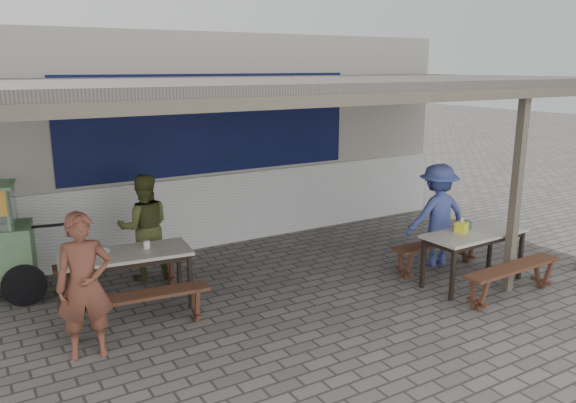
# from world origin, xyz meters

# --- Properties ---
(ground) EXTENTS (60.00, 60.00, 0.00)m
(ground) POSITION_xyz_m (0.00, 0.00, 0.00)
(ground) COLOR slate
(ground) RESTS_ON ground
(back_wall) EXTENTS (9.00, 1.28, 3.50)m
(back_wall) POSITION_xyz_m (-0.00, 3.58, 1.72)
(back_wall) COLOR #B4AEA2
(back_wall) RESTS_ON ground
(warung_roof) EXTENTS (9.00, 4.21, 2.81)m
(warung_roof) POSITION_xyz_m (0.02, 0.90, 2.71)
(warung_roof) COLOR #5F5551
(warung_roof) RESTS_ON ground
(table_left) EXTENTS (1.63, 0.86, 0.75)m
(table_left) POSITION_xyz_m (-2.25, 1.12, 0.67)
(table_left) COLOR beige
(table_left) RESTS_ON ground
(bench_left_street) EXTENTS (1.68, 0.47, 0.45)m
(bench_left_street) POSITION_xyz_m (-2.33, 0.46, 0.34)
(bench_left_street) COLOR brown
(bench_left_street) RESTS_ON ground
(bench_left_wall) EXTENTS (1.68, 0.47, 0.45)m
(bench_left_wall) POSITION_xyz_m (-2.18, 1.77, 0.34)
(bench_left_wall) COLOR brown
(bench_left_wall) RESTS_ON ground
(table_right) EXTENTS (1.55, 0.69, 0.75)m
(table_right) POSITION_xyz_m (2.12, -0.49, 0.67)
(table_right) COLOR beige
(table_right) RESTS_ON ground
(bench_right_street) EXTENTS (1.64, 0.33, 0.45)m
(bench_right_street) POSITION_xyz_m (2.14, -1.12, 0.34)
(bench_right_street) COLOR brown
(bench_right_street) RESTS_ON ground
(bench_right_wall) EXTENTS (1.64, 0.33, 0.45)m
(bench_right_wall) POSITION_xyz_m (2.09, 0.15, 0.34)
(bench_right_wall) COLOR brown
(bench_right_wall) RESTS_ON ground
(patron_street_side) EXTENTS (0.63, 0.47, 1.55)m
(patron_street_side) POSITION_xyz_m (-2.92, 0.19, 0.78)
(patron_street_side) COLOR brown
(patron_street_side) RESTS_ON ground
(patron_wall_side) EXTENTS (0.85, 0.72, 1.52)m
(patron_wall_side) POSITION_xyz_m (-1.72, 2.06, 0.76)
(patron_wall_side) COLOR #51572B
(patron_wall_side) RESTS_ON ground
(patron_right_table) EXTENTS (1.07, 0.71, 1.56)m
(patron_right_table) POSITION_xyz_m (2.26, 0.36, 0.78)
(patron_right_table) COLOR #4858A7
(patron_right_table) RESTS_ON ground
(tissue_box) EXTENTS (0.18, 0.18, 0.14)m
(tissue_box) POSITION_xyz_m (1.94, -0.40, 0.82)
(tissue_box) COLOR yellow
(tissue_box) RESTS_ON table_right
(donation_box) EXTENTS (0.17, 0.12, 0.11)m
(donation_box) POSITION_xyz_m (2.11, -0.30, 0.80)
(donation_box) COLOR #2D663F
(donation_box) RESTS_ON table_right
(condiment_jar) EXTENTS (0.08, 0.08, 0.09)m
(condiment_jar) POSITION_xyz_m (-1.97, 1.16, 0.79)
(condiment_jar) COLOR white
(condiment_jar) RESTS_ON table_left
(condiment_bowl) EXTENTS (0.23, 0.23, 0.04)m
(condiment_bowl) POSITION_xyz_m (-2.50, 1.20, 0.77)
(condiment_bowl) COLOR silver
(condiment_bowl) RESTS_ON table_left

